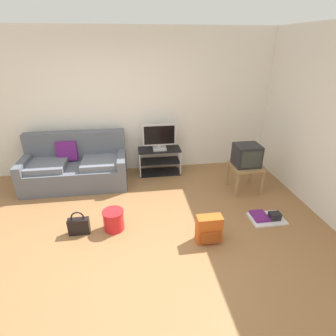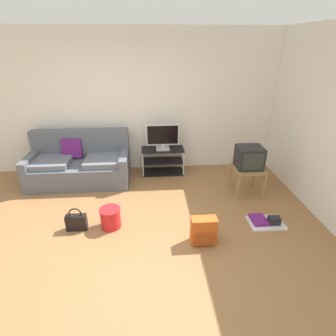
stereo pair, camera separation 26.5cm
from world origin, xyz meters
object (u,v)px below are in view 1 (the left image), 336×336
(couch, at_px, (76,167))
(handbag, at_px, (79,226))
(crt_tv, at_px, (247,155))
(cleaning_bucket, at_px, (114,219))
(flat_tv, at_px, (159,137))
(backpack, at_px, (209,229))
(tv_stand, at_px, (159,161))
(side_table, at_px, (245,170))
(floor_tray, at_px, (267,217))

(couch, height_order, handbag, couch)
(crt_tv, relative_size, handbag, 1.18)
(crt_tv, distance_m, cleaning_bucket, 2.46)
(flat_tv, height_order, handbag, flat_tv)
(couch, bearing_deg, backpack, -44.03)
(tv_stand, distance_m, backpack, 2.18)
(couch, distance_m, tv_stand, 1.60)
(cleaning_bucket, bearing_deg, couch, 116.14)
(handbag, bearing_deg, crt_tv, 17.36)
(side_table, distance_m, cleaning_bucket, 2.42)
(tv_stand, bearing_deg, crt_tv, -31.95)
(crt_tv, relative_size, floor_tray, 0.83)
(couch, bearing_deg, cleaning_bucket, -63.86)
(side_table, distance_m, floor_tray, 0.99)
(flat_tv, height_order, crt_tv, flat_tv)
(side_table, bearing_deg, crt_tv, 90.00)
(flat_tv, xyz_separation_m, handbag, (-1.33, -1.72, -0.64))
(flat_tv, relative_size, side_table, 1.27)
(crt_tv, relative_size, cleaning_bucket, 1.40)
(tv_stand, xyz_separation_m, side_table, (1.42, -0.90, 0.14))
(handbag, bearing_deg, couch, 99.63)
(tv_stand, relative_size, flat_tv, 1.29)
(couch, relative_size, cleaning_bucket, 6.08)
(side_table, xyz_separation_m, crt_tv, (-0.00, 0.02, 0.27))
(handbag, distance_m, floor_tray, 2.74)
(crt_tv, bearing_deg, flat_tv, 148.71)
(flat_tv, distance_m, handbag, 2.26)
(couch, distance_m, crt_tv, 3.09)
(couch, distance_m, flat_tv, 1.65)
(handbag, xyz_separation_m, cleaning_bucket, (0.48, 0.03, 0.03))
(crt_tv, distance_m, backpack, 1.68)
(handbag, xyz_separation_m, floor_tray, (2.74, -0.08, -0.09))
(side_table, bearing_deg, floor_tray, -90.27)
(flat_tv, relative_size, crt_tv, 1.53)
(handbag, bearing_deg, flat_tv, 52.35)
(handbag, bearing_deg, backpack, -13.03)
(backpack, bearing_deg, couch, 142.99)
(flat_tv, distance_m, floor_tray, 2.40)
(backpack, bearing_deg, crt_tv, 58.42)
(flat_tv, bearing_deg, floor_tray, -51.84)
(tv_stand, bearing_deg, couch, -172.37)
(backpack, distance_m, floor_tray, 1.06)
(backpack, bearing_deg, side_table, 58.06)
(crt_tv, bearing_deg, tv_stand, 148.05)
(backpack, xyz_separation_m, handbag, (-1.74, 0.40, -0.06))
(couch, xyz_separation_m, tv_stand, (1.58, 0.21, -0.07))
(couch, height_order, floor_tray, couch)
(flat_tv, bearing_deg, handbag, -127.65)
(backpack, bearing_deg, flat_tv, 108.01)
(crt_tv, distance_m, floor_tray, 1.13)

